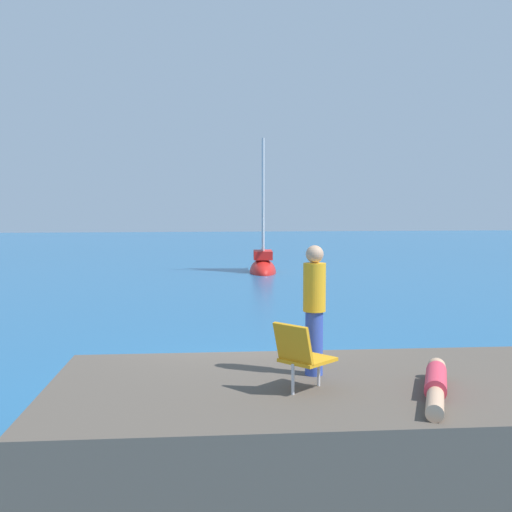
{
  "coord_description": "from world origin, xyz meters",
  "views": [
    {
      "loc": [
        -1.17,
        -10.33,
        3.03
      ],
      "look_at": [
        2.58,
        15.09,
        1.13
      ],
      "focal_mm": 42.35,
      "sensor_mm": 36.0,
      "label": 1
    }
  ],
  "objects": [
    {
      "name": "person_sunbather",
      "position": [
        1.78,
        -4.1,
        1.11
      ],
      "size": [
        0.9,
        1.64,
        0.25
      ],
      "rotation": [
        0.0,
        0.0,
        4.27
      ],
      "color": "#DB384C",
      "rests_on": "shore_ledge"
    },
    {
      "name": "sailboat_near",
      "position": [
        3.55,
        19.35,
        0.39
      ],
      "size": [
        1.78,
        3.98,
        7.25
      ],
      "rotation": [
        0.0,
        0.0,
        4.58
      ],
      "color": "red",
      "rests_on": "ground"
    },
    {
      "name": "beach_chair",
      "position": [
        0.31,
        -3.8,
        1.44
      ],
      "size": [
        0.76,
        0.75,
        0.8
      ],
      "rotation": [
        0.0,
        0.0,
        0.67
      ],
      "color": "orange",
      "rests_on": "shore_ledge"
    },
    {
      "name": "shore_ledge",
      "position": [
        1.12,
        -3.47,
        0.5
      ],
      "size": [
        7.63,
        3.71,
        0.99
      ],
      "primitive_type": "cube",
      "rotation": [
        0.0,
        0.0,
        -0.06
      ],
      "color": "brown",
      "rests_on": "ground"
    },
    {
      "name": "boulder_inland",
      "position": [
        1.66,
        -2.01,
        0.0
      ],
      "size": [
        1.41,
        1.3,
        0.79
      ],
      "primitive_type": "cube",
      "rotation": [
        0.15,
        -0.02,
        2.86
      ],
      "color": "#4D4A3E",
      "rests_on": "ground"
    },
    {
      "name": "boulder_seaward",
      "position": [
        3.93,
        -1.44,
        0.0
      ],
      "size": [
        0.97,
        1.04,
        0.51
      ],
      "primitive_type": "cube",
      "rotation": [
        -0.02,
        0.08,
        0.99
      ],
      "color": "brown",
      "rests_on": "ground"
    },
    {
      "name": "person_standing",
      "position": [
        0.63,
        -3.11,
        1.86
      ],
      "size": [
        0.28,
        0.28,
        1.62
      ],
      "rotation": [
        0.0,
        0.0,
        5.73
      ],
      "color": "#334CB2",
      "rests_on": "shore_ledge"
    },
    {
      "name": "ground_plane",
      "position": [
        0.0,
        0.0,
        0.0
      ],
      "size": [
        160.0,
        160.0,
        0.0
      ],
      "primitive_type": "plane",
      "color": "#236093"
    }
  ]
}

